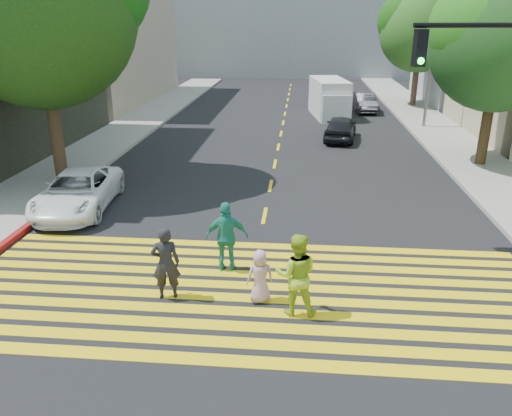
# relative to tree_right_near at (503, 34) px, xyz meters

# --- Properties ---
(ground) EXTENTS (120.00, 120.00, 0.00)m
(ground) POSITION_rel_tree_right_near_xyz_m (-8.66, -12.38, -5.29)
(ground) COLOR black
(sidewalk_left) EXTENTS (3.00, 40.00, 0.15)m
(sidewalk_left) POSITION_rel_tree_right_near_xyz_m (-17.16, 9.62, -5.21)
(sidewalk_left) COLOR gray
(sidewalk_left) RESTS_ON ground
(sidewalk_right) EXTENTS (3.00, 60.00, 0.15)m
(sidewalk_right) POSITION_rel_tree_right_near_xyz_m (-0.16, 2.62, -5.21)
(sidewalk_right) COLOR gray
(sidewalk_right) RESTS_ON ground
(curb_red) EXTENTS (0.20, 8.00, 0.16)m
(curb_red) POSITION_rel_tree_right_near_xyz_m (-15.56, -6.38, -5.21)
(curb_red) COLOR maroon
(curb_red) RESTS_ON ground
(crosswalk) EXTENTS (13.40, 5.30, 0.01)m
(crosswalk) POSITION_rel_tree_right_near_xyz_m (-8.66, -11.10, -5.28)
(crosswalk) COLOR yellow
(crosswalk) RESTS_ON ground
(lane_line) EXTENTS (0.12, 34.40, 0.01)m
(lane_line) POSITION_rel_tree_right_near_xyz_m (-8.66, 10.12, -5.28)
(lane_line) COLOR yellow
(lane_line) RESTS_ON ground
(building_left_tan) EXTENTS (12.00, 16.00, 10.00)m
(building_left_tan) POSITION_rel_tree_right_near_xyz_m (-24.66, 15.62, -0.29)
(building_left_tan) COLOR tan
(building_left_tan) RESTS_ON ground
(building_right_grey) EXTENTS (10.00, 10.00, 10.00)m
(building_right_grey) POSITION_rel_tree_right_near_xyz_m (6.34, 17.62, -0.29)
(building_right_grey) COLOR gray
(building_right_grey) RESTS_ON ground
(backdrop_block) EXTENTS (30.00, 8.00, 12.00)m
(backdrop_block) POSITION_rel_tree_right_near_xyz_m (-8.66, 35.62, 0.71)
(backdrop_block) COLOR gray
(backdrop_block) RESTS_ON ground
(tree_right_near) EXTENTS (6.09, 5.67, 7.81)m
(tree_right_near) POSITION_rel_tree_right_near_xyz_m (0.00, 0.00, 0.00)
(tree_right_near) COLOR #342713
(tree_right_near) RESTS_ON ground
(tree_right_far) EXTENTS (6.98, 6.68, 7.98)m
(tree_right_far) POSITION_rel_tree_right_near_xyz_m (0.25, 15.17, 0.10)
(tree_right_far) COLOR #3C291B
(tree_right_far) RESTS_ON ground
(pedestrian_man) EXTENTS (0.69, 0.53, 1.69)m
(pedestrian_man) POSITION_rel_tree_right_near_xyz_m (-10.46, -11.47, -4.44)
(pedestrian_man) COLOR black
(pedestrian_man) RESTS_ON ground
(pedestrian_woman) EXTENTS (0.90, 0.71, 1.81)m
(pedestrian_woman) POSITION_rel_tree_right_near_xyz_m (-7.60, -11.86, -4.38)
(pedestrian_woman) COLOR #A6C927
(pedestrian_woman) RESTS_ON ground
(pedestrian_child) EXTENTS (0.70, 0.58, 1.22)m
(pedestrian_child) POSITION_rel_tree_right_near_xyz_m (-8.39, -11.46, -4.67)
(pedestrian_child) COLOR #BD91A7
(pedestrian_child) RESTS_ON ground
(pedestrian_extra) EXTENTS (1.09, 0.58, 1.78)m
(pedestrian_extra) POSITION_rel_tree_right_near_xyz_m (-9.31, -10.07, -4.40)
(pedestrian_extra) COLOR #228977
(pedestrian_extra) RESTS_ON ground
(white_sedan) EXTENTS (2.47, 4.63, 1.24)m
(white_sedan) POSITION_rel_tree_right_near_xyz_m (-14.73, -6.34, -4.67)
(white_sedan) COLOR white
(white_sedan) RESTS_ON ground
(dark_car_near) EXTENTS (2.00, 3.85, 1.25)m
(dark_car_near) POSITION_rel_tree_right_near_xyz_m (-5.59, 4.45, -4.66)
(dark_car_near) COLOR black
(dark_car_near) RESTS_ON ground
(silver_car) EXTENTS (2.57, 4.72, 1.30)m
(silver_car) POSITION_rel_tree_right_near_xyz_m (-5.25, 15.78, -4.64)
(silver_car) COLOR #A1A1A1
(silver_car) RESTS_ON ground
(dark_car_parked) EXTENTS (1.52, 3.74, 1.21)m
(dark_car_parked) POSITION_rel_tree_right_near_xyz_m (-3.42, 12.92, -4.68)
(dark_car_parked) COLOR black
(dark_car_parked) RESTS_ON ground
(white_van) EXTENTS (2.49, 5.08, 2.30)m
(white_van) POSITION_rel_tree_right_near_xyz_m (-5.86, 10.82, -4.20)
(white_van) COLOR silver
(white_van) RESTS_ON ground
(street_lamp) EXTENTS (2.06, 0.73, 9.24)m
(street_lamp) POSITION_rel_tree_right_near_xyz_m (-0.90, 7.58, 0.02)
(street_lamp) COLOR slate
(street_lamp) RESTS_ON ground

